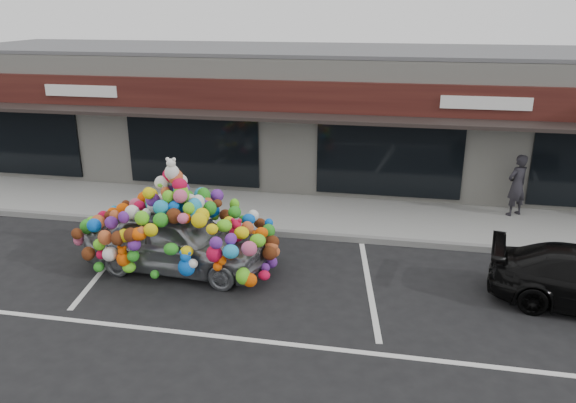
# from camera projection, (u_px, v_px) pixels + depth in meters

# --- Properties ---
(ground) EXTENTS (90.00, 90.00, 0.00)m
(ground) POSITION_uv_depth(u_px,v_px,m) (240.00, 278.00, 12.28)
(ground) COLOR black
(ground) RESTS_ON ground
(shop_building) EXTENTS (24.00, 7.20, 4.31)m
(shop_building) POSITION_uv_depth(u_px,v_px,m) (304.00, 112.00, 19.39)
(shop_building) COLOR beige
(shop_building) RESTS_ON ground
(sidewalk) EXTENTS (26.00, 3.00, 0.15)m
(sidewalk) POSITION_uv_depth(u_px,v_px,m) (278.00, 212.00, 15.96)
(sidewalk) COLOR gray
(sidewalk) RESTS_ON ground
(kerb) EXTENTS (26.00, 0.18, 0.16)m
(kerb) POSITION_uv_depth(u_px,v_px,m) (266.00, 232.00, 14.58)
(kerb) COLOR slate
(kerb) RESTS_ON ground
(parking_stripe_left) EXTENTS (0.73, 4.37, 0.01)m
(parking_stripe_left) POSITION_uv_depth(u_px,v_px,m) (109.00, 262.00, 13.05)
(parking_stripe_left) COLOR silver
(parking_stripe_left) RESTS_ON ground
(parking_stripe_mid) EXTENTS (0.73, 4.37, 0.01)m
(parking_stripe_mid) POSITION_uv_depth(u_px,v_px,m) (369.00, 285.00, 11.96)
(parking_stripe_mid) COLOR silver
(parking_stripe_mid) RESTS_ON ground
(lane_line) EXTENTS (14.00, 0.12, 0.01)m
(lane_line) POSITION_uv_depth(u_px,v_px,m) (315.00, 347.00, 9.79)
(lane_line) COLOR silver
(lane_line) RESTS_ON ground
(toy_car) EXTENTS (2.99, 4.52, 2.56)m
(toy_car) POSITION_uv_depth(u_px,v_px,m) (177.00, 233.00, 12.47)
(toy_car) COLOR gray
(toy_car) RESTS_ON ground
(pedestrian_a) EXTENTS (0.75, 0.70, 1.72)m
(pedestrian_a) POSITION_uv_depth(u_px,v_px,m) (517.00, 185.00, 15.29)
(pedestrian_a) COLOR #232429
(pedestrian_a) RESTS_ON sidewalk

